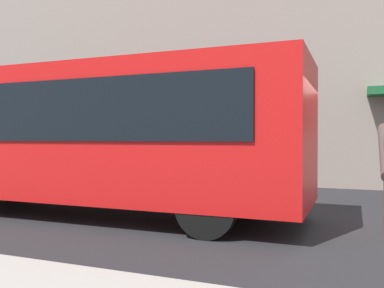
% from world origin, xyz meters
% --- Properties ---
extents(ground_plane, '(60.00, 60.00, 0.00)m').
position_xyz_m(ground_plane, '(0.00, 0.00, 0.00)').
color(ground_plane, '#232326').
extents(building_facade_far, '(28.00, 1.55, 12.00)m').
position_xyz_m(building_facade_far, '(-0.02, -6.80, 5.99)').
color(building_facade_far, gray).
rests_on(building_facade_far, ground_plane).
extents(red_bus, '(9.05, 2.54, 3.08)m').
position_xyz_m(red_bus, '(4.24, 0.14, 1.68)').
color(red_bus, red).
rests_on(red_bus, ground_plane).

